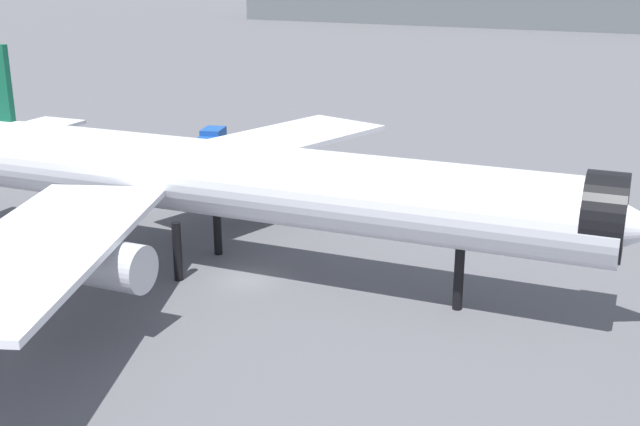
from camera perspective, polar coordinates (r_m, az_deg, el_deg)
The scene contains 5 objects.
ground at distance 57.34m, azimuth -5.34°, elevation -4.79°, with size 900.00×900.00×0.00m, color #56565B.
airliner_near_gate at distance 56.97m, azimuth -7.04°, elevation 2.33°, with size 59.11×53.32×15.64m.
terminal_building at distance 279.27m, azimuth 15.30°, elevation 14.20°, with size 214.78×52.18×27.53m.
service_truck_front at distance 93.56m, azimuth -7.79°, elevation 5.06°, with size 4.32×5.96×3.00m.
traffic_cone_wingtip at distance 87.26m, azimuth 10.97°, elevation 3.09°, with size 0.45×0.45×0.56m, color #F2600C.
Camera 1 is at (33.62, -40.94, 21.95)m, focal length 44.72 mm.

